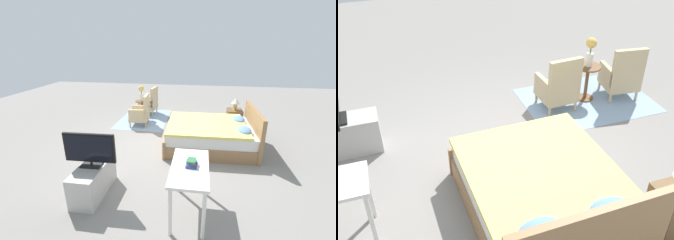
% 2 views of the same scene
% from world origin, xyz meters
% --- Properties ---
extents(ground_plane, '(16.00, 16.00, 0.00)m').
position_xyz_m(ground_plane, '(0.00, 0.00, 0.00)').
color(ground_plane, gray).
extents(floor_rug, '(2.10, 1.50, 0.01)m').
position_xyz_m(floor_rug, '(-1.84, -1.00, 0.00)').
color(floor_rug, '#8EA8C6').
rests_on(floor_rug, ground_plane).
extents(bed, '(1.69, 2.06, 0.96)m').
position_xyz_m(bed, '(-0.12, 1.08, 0.30)').
color(bed, '#997047').
rests_on(bed, ground_plane).
extents(armchair_by_window_left, '(0.61, 0.61, 0.92)m').
position_xyz_m(armchair_by_window_left, '(-2.41, -0.94, 0.38)').
color(armchair_by_window_left, '#CCB284').
rests_on(armchair_by_window_left, floor_rug).
extents(armchair_by_window_right, '(0.57, 0.57, 0.92)m').
position_xyz_m(armchair_by_window_right, '(-1.26, -0.94, 0.38)').
color(armchair_by_window_right, '#CCB284').
rests_on(armchair_by_window_right, floor_rug).
extents(side_table, '(0.40, 0.40, 0.60)m').
position_xyz_m(side_table, '(-1.84, -1.07, 0.38)').
color(side_table, brown).
rests_on(side_table, ground_plane).
extents(flower_vase, '(0.17, 0.17, 0.48)m').
position_xyz_m(flower_vase, '(-1.84, -1.07, 0.90)').
color(flower_vase, silver).
rests_on(flower_vase, side_table).
extents(nightstand, '(0.44, 0.41, 0.59)m').
position_xyz_m(nightstand, '(-1.30, 1.74, 0.30)').
color(nightstand, brown).
rests_on(nightstand, ground_plane).
extents(tv_stand, '(0.96, 0.40, 0.51)m').
position_xyz_m(tv_stand, '(1.96, -0.88, 0.26)').
color(tv_stand, '#B7B2AD').
rests_on(tv_stand, ground_plane).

